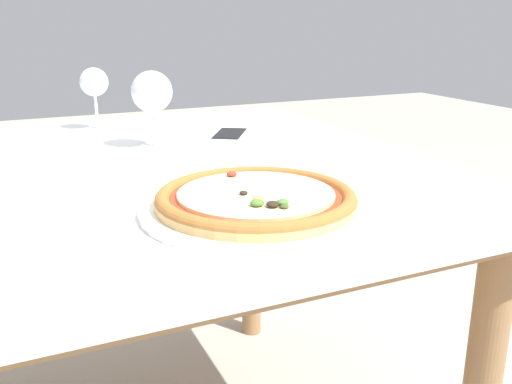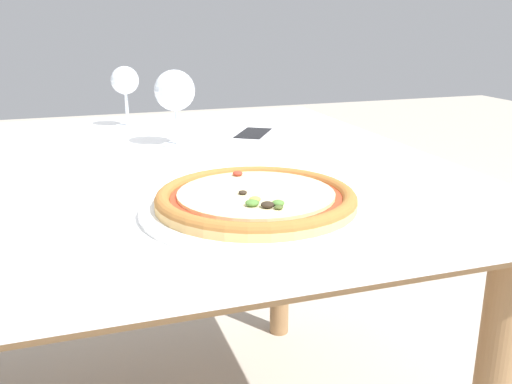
% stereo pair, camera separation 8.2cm
% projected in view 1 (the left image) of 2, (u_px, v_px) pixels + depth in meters
% --- Properties ---
extents(dining_table, '(1.20, 1.15, 0.71)m').
position_uv_depth(dining_table, '(115.00, 210.00, 1.08)').
color(dining_table, '#997047').
rests_on(dining_table, ground_plane).
extents(pizza_plate, '(0.34, 0.34, 0.04)m').
position_uv_depth(pizza_plate, '(256.00, 201.00, 0.83)').
color(pizza_plate, white).
rests_on(pizza_plate, dining_table).
extents(wine_glass_far_left, '(0.07, 0.07, 0.15)m').
position_uv_depth(wine_glass_far_left, '(94.00, 85.00, 1.39)').
color(wine_glass_far_left, silver).
rests_on(wine_glass_far_left, dining_table).
extents(wine_glass_far_right, '(0.09, 0.09, 0.16)m').
position_uv_depth(wine_glass_far_right, '(152.00, 93.00, 1.20)').
color(wine_glass_far_right, silver).
rests_on(wine_glass_far_right, dining_table).
extents(cell_phone, '(0.14, 0.16, 0.01)m').
position_uv_depth(cell_phone, '(230.00, 135.00, 1.33)').
color(cell_phone, white).
rests_on(cell_phone, dining_table).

